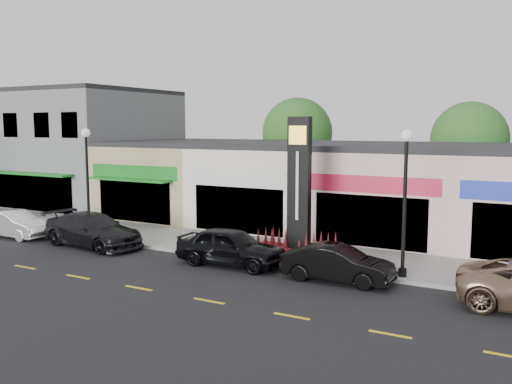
# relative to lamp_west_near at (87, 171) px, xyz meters

# --- Properties ---
(ground) EXTENTS (120.00, 120.00, 0.00)m
(ground) POSITION_rel_lamp_west_near_xyz_m (8.00, -2.50, -3.48)
(ground) COLOR black
(ground) RESTS_ON ground
(sidewalk) EXTENTS (52.00, 4.30, 0.15)m
(sidewalk) POSITION_rel_lamp_west_near_xyz_m (8.00, 1.85, -3.40)
(sidewalk) COLOR gray
(sidewalk) RESTS_ON ground
(curb) EXTENTS (52.00, 0.20, 0.15)m
(curb) POSITION_rel_lamp_west_near_xyz_m (8.00, -0.40, -3.40)
(curb) COLOR gray
(curb) RESTS_ON ground
(building_grey_2story) EXTENTS (12.00, 10.95, 8.30)m
(building_grey_2story) POSITION_rel_lamp_west_near_xyz_m (-10.00, 8.98, 0.67)
(building_grey_2story) COLOR slate
(building_grey_2story) RESTS_ON ground
(shop_beige) EXTENTS (7.00, 10.85, 4.80)m
(shop_beige) POSITION_rel_lamp_west_near_xyz_m (-0.50, 8.96, -1.08)
(shop_beige) COLOR tan
(shop_beige) RESTS_ON ground
(shop_cream) EXTENTS (7.00, 10.01, 4.80)m
(shop_cream) POSITION_rel_lamp_west_near_xyz_m (6.50, 8.97, -1.08)
(shop_cream) COLOR silver
(shop_cream) RESTS_ON ground
(shop_pink_w) EXTENTS (7.00, 10.01, 4.80)m
(shop_pink_w) POSITION_rel_lamp_west_near_xyz_m (13.50, 8.97, -1.08)
(shop_pink_w) COLOR beige
(shop_pink_w) RESTS_ON ground
(tree_rear_west) EXTENTS (5.20, 5.20, 7.83)m
(tree_rear_west) POSITION_rel_lamp_west_near_xyz_m (4.00, 17.00, 1.74)
(tree_rear_west) COLOR #382619
(tree_rear_west) RESTS_ON ground
(tree_rear_mid) EXTENTS (4.80, 4.80, 7.29)m
(tree_rear_mid) POSITION_rel_lamp_west_near_xyz_m (16.00, 17.00, 1.41)
(tree_rear_mid) COLOR #382619
(tree_rear_mid) RESTS_ON ground
(lamp_west_near) EXTENTS (0.44, 0.44, 5.47)m
(lamp_west_near) POSITION_rel_lamp_west_near_xyz_m (0.00, 0.00, 0.00)
(lamp_west_near) COLOR black
(lamp_west_near) RESTS_ON sidewalk
(lamp_east_near) EXTENTS (0.44, 0.44, 5.47)m
(lamp_east_near) POSITION_rel_lamp_west_near_xyz_m (16.00, 0.00, 0.00)
(lamp_east_near) COLOR black
(lamp_east_near) RESTS_ON sidewalk
(pylon_sign) EXTENTS (4.20, 1.30, 6.00)m
(pylon_sign) POSITION_rel_lamp_west_near_xyz_m (11.00, 1.70, -1.20)
(pylon_sign) COLOR #510D1B
(pylon_sign) RESTS_ON sidewalk
(car_white_van) EXTENTS (1.48, 4.18, 1.38)m
(car_white_van) POSITION_rel_lamp_west_near_xyz_m (-3.55, -1.68, -2.79)
(car_white_van) COLOR white
(car_white_van) RESTS_ON ground
(car_dark_sedan) EXTENTS (2.77, 5.67, 1.59)m
(car_dark_sedan) POSITION_rel_lamp_west_near_xyz_m (1.57, -1.30, -2.68)
(car_dark_sedan) COLOR black
(car_dark_sedan) RESTS_ON ground
(car_black_sedan) EXTENTS (1.94, 4.69, 1.59)m
(car_black_sedan) POSITION_rel_lamp_west_near_xyz_m (9.24, -1.21, -2.68)
(car_black_sedan) COLOR black
(car_black_sedan) RESTS_ON ground
(car_black_conv) EXTENTS (1.50, 4.16, 1.36)m
(car_black_conv) POSITION_rel_lamp_west_near_xyz_m (13.94, -1.35, -2.79)
(car_black_conv) COLOR black
(car_black_conv) RESTS_ON ground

